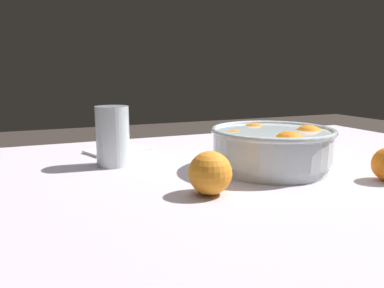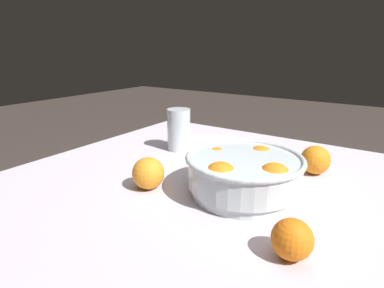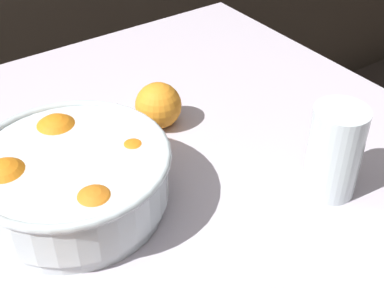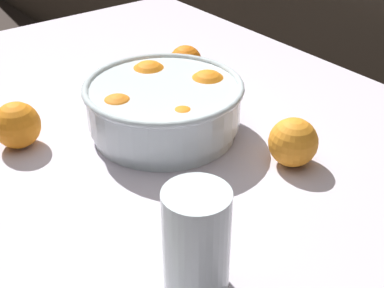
% 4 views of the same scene
% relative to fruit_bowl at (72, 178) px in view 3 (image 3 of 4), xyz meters
% --- Properties ---
extents(dining_table, '(1.30, 1.00, 0.72)m').
position_rel_fruit_bowl_xyz_m(dining_table, '(-0.03, -0.02, -0.12)').
color(dining_table, silver).
rests_on(dining_table, ground_plane).
extents(fruit_bowl, '(0.28, 0.28, 0.10)m').
position_rel_fruit_bowl_xyz_m(fruit_bowl, '(0.00, 0.00, 0.00)').
color(fruit_bowl, silver).
rests_on(fruit_bowl, dining_table).
extents(juice_glass, '(0.08, 0.08, 0.14)m').
position_rel_fruit_bowl_xyz_m(juice_glass, '(0.32, -0.18, 0.01)').
color(juice_glass, '#F4A314').
rests_on(juice_glass, dining_table).
extents(orange_loose_front, '(0.08, 0.08, 0.08)m').
position_rel_fruit_bowl_xyz_m(orange_loose_front, '(0.21, 0.10, -0.01)').
color(orange_loose_front, orange).
rests_on(orange_loose_front, dining_table).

